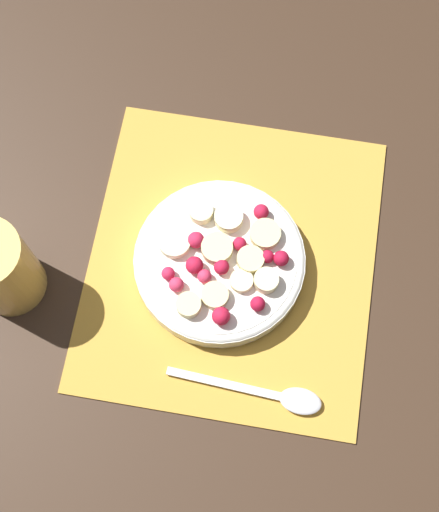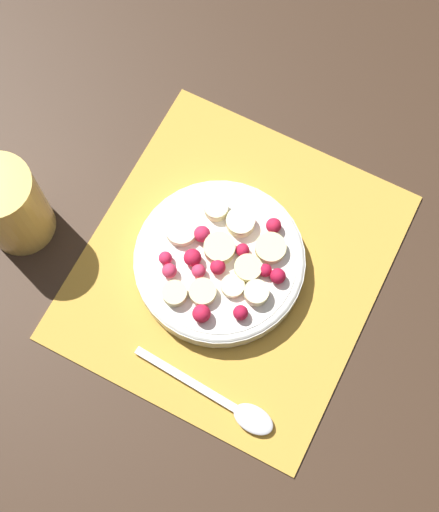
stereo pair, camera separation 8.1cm
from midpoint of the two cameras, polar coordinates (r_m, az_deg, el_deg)
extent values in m
plane|color=#382619|center=(0.85, 3.76, -1.22)|extent=(3.00, 3.00, 0.00)
cube|color=gold|center=(0.84, 3.77, -1.16)|extent=(0.37, 0.33, 0.01)
cylinder|color=silver|center=(0.83, 2.76, -0.91)|extent=(0.20, 0.20, 0.02)
torus|color=silver|center=(0.82, 2.79, -0.71)|extent=(0.20, 0.20, 0.01)
cylinder|color=white|center=(0.81, 2.80, -0.61)|extent=(0.18, 0.18, 0.00)
cylinder|color=beige|center=(0.81, 2.91, 0.38)|extent=(0.05, 0.05, 0.01)
cylinder|color=#F4EAB7|center=(0.82, -0.36, 1.53)|extent=(0.04, 0.04, 0.01)
cylinder|color=beige|center=(0.80, 3.92, -2.85)|extent=(0.03, 0.03, 0.01)
cylinder|color=beige|center=(0.80, 5.13, -1.42)|extent=(0.04, 0.04, 0.01)
cylinder|color=beige|center=(0.83, 2.50, 3.42)|extent=(0.04, 0.04, 0.01)
cylinder|color=beige|center=(0.79, 1.52, -3.34)|extent=(0.03, 0.03, 0.01)
cylinder|color=beige|center=(0.81, 6.90, 0.22)|extent=(0.05, 0.05, 0.01)
cylinder|color=#F4EAB7|center=(0.82, 4.47, 2.31)|extent=(0.04, 0.04, 0.01)
cylinder|color=beige|center=(0.79, -0.74, -3.45)|extent=(0.04, 0.04, 0.01)
cylinder|color=beige|center=(0.80, 5.84, -3.38)|extent=(0.04, 0.04, 0.01)
sphere|color=red|center=(0.80, 0.67, -0.54)|extent=(0.02, 0.02, 0.02)
sphere|color=#B21433|center=(0.81, 6.65, -1.30)|extent=(0.02, 0.02, 0.02)
sphere|color=#D12347|center=(0.81, 1.41, 1.37)|extent=(0.02, 0.02, 0.02)
sphere|color=red|center=(0.78, 1.22, -4.93)|extent=(0.02, 0.02, 0.02)
sphere|color=#DB3356|center=(0.80, 1.17, -1.62)|extent=(0.02, 0.02, 0.02)
sphere|color=#DB3356|center=(0.80, -1.18, -1.61)|extent=(0.02, 0.02, 0.02)
sphere|color=#D12347|center=(0.80, -1.53, -0.57)|extent=(0.02, 0.02, 0.02)
sphere|color=red|center=(0.80, 2.72, -1.30)|extent=(0.02, 0.02, 0.02)
sphere|color=#B21433|center=(0.79, 4.61, -4.98)|extent=(0.02, 0.02, 0.02)
sphere|color=red|center=(0.81, 4.68, 0.06)|extent=(0.02, 0.02, 0.02)
sphere|color=#B21433|center=(0.80, 7.64, -1.81)|extent=(0.02, 0.02, 0.02)
sphere|color=red|center=(0.82, 7.13, 2.04)|extent=(0.02, 0.02, 0.02)
cube|color=silver|center=(0.80, 0.17, -10.26)|extent=(0.02, 0.13, 0.00)
ellipsoid|color=silver|center=(0.80, 5.66, -13.30)|extent=(0.03, 0.05, 0.01)
cylinder|color=#F4CC66|center=(0.83, -13.82, 3.51)|extent=(0.08, 0.08, 0.12)
camera|label=1|loc=(0.04, -87.11, 8.33)|focal=50.00mm
camera|label=2|loc=(0.04, 92.89, -8.33)|focal=50.00mm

